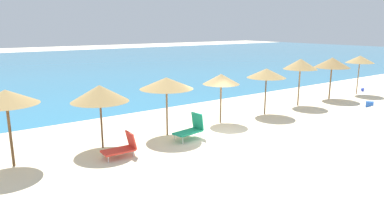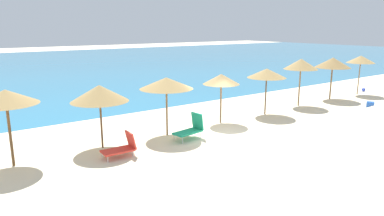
{
  "view_description": "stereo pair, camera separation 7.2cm",
  "coord_description": "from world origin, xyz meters",
  "px_view_note": "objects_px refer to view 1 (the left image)",
  "views": [
    {
      "loc": [
        -10.33,
        -11.82,
        4.95
      ],
      "look_at": [
        -0.49,
        1.76,
        1.05
      ],
      "focal_mm": 32.88,
      "sensor_mm": 36.0,
      "label": 1
    },
    {
      "loc": [
        -10.27,
        -11.86,
        4.95
      ],
      "look_at": [
        -0.49,
        1.76,
        1.05
      ],
      "focal_mm": 32.88,
      "sensor_mm": 36.0,
      "label": 2
    }
  ],
  "objects_px": {
    "lounge_chair_0": "(191,129)",
    "cooler_box": "(370,104)",
    "beach_umbrella_5": "(221,79)",
    "lounge_chair_1": "(122,147)",
    "beach_ball": "(363,90)",
    "beach_umbrella_4": "(166,83)",
    "beach_umbrella_9": "(360,59)",
    "beach_umbrella_2": "(6,97)",
    "beach_umbrella_6": "(266,73)",
    "beach_umbrella_7": "(301,64)",
    "beach_umbrella_3": "(100,93)",
    "beach_umbrella_8": "(332,63)"
  },
  "relations": [
    {
      "from": "beach_umbrella_9",
      "to": "lounge_chair_1",
      "type": "relative_size",
      "value": 2.23
    },
    {
      "from": "lounge_chair_0",
      "to": "beach_ball",
      "type": "bearing_deg",
      "value": -93.11
    },
    {
      "from": "beach_umbrella_7",
      "to": "beach_ball",
      "type": "bearing_deg",
      "value": 1.64
    },
    {
      "from": "beach_umbrella_4",
      "to": "beach_umbrella_9",
      "type": "xyz_separation_m",
      "value": [
        16.88,
        0.34,
        0.15
      ]
    },
    {
      "from": "beach_umbrella_8",
      "to": "lounge_chair_1",
      "type": "height_order",
      "value": "beach_umbrella_8"
    },
    {
      "from": "beach_umbrella_5",
      "to": "lounge_chair_1",
      "type": "distance_m",
      "value": 6.78
    },
    {
      "from": "lounge_chair_0",
      "to": "cooler_box",
      "type": "bearing_deg",
      "value": -104.99
    },
    {
      "from": "beach_umbrella_5",
      "to": "beach_umbrella_3",
      "type": "bearing_deg",
      "value": -178.83
    },
    {
      "from": "beach_umbrella_3",
      "to": "beach_umbrella_8",
      "type": "xyz_separation_m",
      "value": [
        16.74,
        0.4,
        0.22
      ]
    },
    {
      "from": "beach_umbrella_8",
      "to": "lounge_chair_0",
      "type": "bearing_deg",
      "value": -173.08
    },
    {
      "from": "beach_umbrella_6",
      "to": "beach_umbrella_8",
      "type": "height_order",
      "value": "beach_umbrella_8"
    },
    {
      "from": "beach_umbrella_5",
      "to": "beach_umbrella_6",
      "type": "height_order",
      "value": "beach_umbrella_6"
    },
    {
      "from": "beach_ball",
      "to": "lounge_chair_0",
      "type": "bearing_deg",
      "value": -174.3
    },
    {
      "from": "lounge_chair_1",
      "to": "beach_ball",
      "type": "bearing_deg",
      "value": -83.19
    },
    {
      "from": "lounge_chair_1",
      "to": "beach_umbrella_6",
      "type": "bearing_deg",
      "value": -80.11
    },
    {
      "from": "lounge_chair_1",
      "to": "cooler_box",
      "type": "height_order",
      "value": "lounge_chair_1"
    },
    {
      "from": "beach_umbrella_2",
      "to": "beach_umbrella_4",
      "type": "height_order",
      "value": "beach_umbrella_2"
    },
    {
      "from": "beach_umbrella_4",
      "to": "cooler_box",
      "type": "height_order",
      "value": "beach_umbrella_4"
    },
    {
      "from": "beach_umbrella_4",
      "to": "beach_umbrella_6",
      "type": "xyz_separation_m",
      "value": [
        6.68,
        0.1,
        -0.07
      ]
    },
    {
      "from": "beach_umbrella_9",
      "to": "lounge_chair_0",
      "type": "xyz_separation_m",
      "value": [
        -16.3,
        -1.43,
        -2.12
      ]
    },
    {
      "from": "beach_umbrella_6",
      "to": "lounge_chair_0",
      "type": "relative_size",
      "value": 1.81
    },
    {
      "from": "beach_umbrella_7",
      "to": "beach_umbrella_9",
      "type": "height_order",
      "value": "beach_umbrella_7"
    },
    {
      "from": "beach_umbrella_3",
      "to": "lounge_chair_0",
      "type": "height_order",
      "value": "beach_umbrella_3"
    },
    {
      "from": "beach_umbrella_5",
      "to": "lounge_chair_0",
      "type": "relative_size",
      "value": 1.77
    },
    {
      "from": "beach_umbrella_4",
      "to": "beach_umbrella_2",
      "type": "bearing_deg",
      "value": 178.87
    },
    {
      "from": "beach_umbrella_2",
      "to": "lounge_chair_1",
      "type": "bearing_deg",
      "value": -21.96
    },
    {
      "from": "lounge_chair_0",
      "to": "beach_umbrella_3",
      "type": "bearing_deg",
      "value": 63.5
    },
    {
      "from": "lounge_chair_1",
      "to": "beach_umbrella_5",
      "type": "bearing_deg",
      "value": -74.82
    },
    {
      "from": "beach_umbrella_6",
      "to": "lounge_chair_1",
      "type": "relative_size",
      "value": 2.06
    },
    {
      "from": "beach_ball",
      "to": "cooler_box",
      "type": "height_order",
      "value": "cooler_box"
    },
    {
      "from": "beach_umbrella_5",
      "to": "beach_umbrella_8",
      "type": "xyz_separation_m",
      "value": [
        10.19,
        0.27,
        0.23
      ]
    },
    {
      "from": "beach_umbrella_3",
      "to": "beach_umbrella_7",
      "type": "xyz_separation_m",
      "value": [
        13.25,
        0.36,
        0.34
      ]
    },
    {
      "from": "beach_umbrella_2",
      "to": "beach_umbrella_6",
      "type": "relative_size",
      "value": 1.07
    },
    {
      "from": "cooler_box",
      "to": "beach_umbrella_2",
      "type": "bearing_deg",
      "value": 172.54
    },
    {
      "from": "cooler_box",
      "to": "beach_umbrella_7",
      "type": "bearing_deg",
      "value": 138.35
    },
    {
      "from": "beach_umbrella_4",
      "to": "beach_ball",
      "type": "xyz_separation_m",
      "value": [
        18.39,
        0.69,
        -2.31
      ]
    },
    {
      "from": "beach_umbrella_3",
      "to": "cooler_box",
      "type": "height_order",
      "value": "beach_umbrella_3"
    },
    {
      "from": "beach_umbrella_5",
      "to": "lounge_chair_1",
      "type": "bearing_deg",
      "value": -166.21
    },
    {
      "from": "beach_umbrella_6",
      "to": "lounge_chair_0",
      "type": "height_order",
      "value": "beach_umbrella_6"
    },
    {
      "from": "lounge_chair_1",
      "to": "beach_ball",
      "type": "xyz_separation_m",
      "value": [
        21.27,
        2.02,
        -0.24
      ]
    },
    {
      "from": "beach_umbrella_7",
      "to": "beach_ball",
      "type": "distance_m",
      "value": 8.63
    },
    {
      "from": "beach_umbrella_7",
      "to": "beach_ball",
      "type": "height_order",
      "value": "beach_umbrella_7"
    },
    {
      "from": "beach_umbrella_6",
      "to": "beach_ball",
      "type": "xyz_separation_m",
      "value": [
        11.71,
        0.59,
        -2.24
      ]
    },
    {
      "from": "beach_ball",
      "to": "cooler_box",
      "type": "relative_size",
      "value": 0.62
    },
    {
      "from": "beach_umbrella_8",
      "to": "cooler_box",
      "type": "relative_size",
      "value": 6.41
    },
    {
      "from": "beach_umbrella_7",
      "to": "cooler_box",
      "type": "bearing_deg",
      "value": -41.65
    },
    {
      "from": "beach_umbrella_4",
      "to": "lounge_chair_0",
      "type": "bearing_deg",
      "value": -61.88
    },
    {
      "from": "beach_umbrella_9",
      "to": "beach_ball",
      "type": "distance_m",
      "value": 2.9
    },
    {
      "from": "beach_umbrella_4",
      "to": "lounge_chair_1",
      "type": "relative_size",
      "value": 2.11
    },
    {
      "from": "beach_umbrella_9",
      "to": "beach_umbrella_3",
      "type": "bearing_deg",
      "value": -179.29
    }
  ]
}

